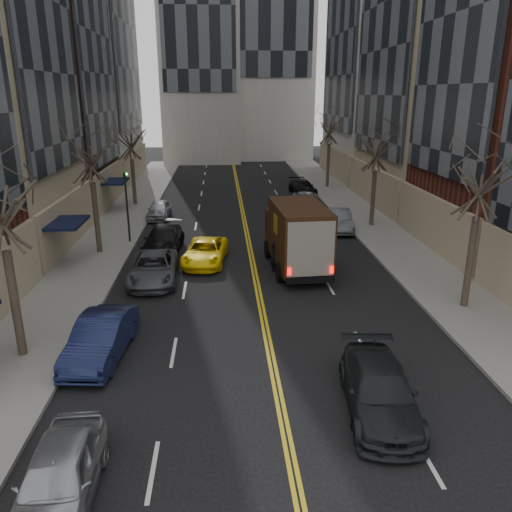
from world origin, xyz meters
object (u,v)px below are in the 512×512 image
at_px(ups_truck, 297,236).
at_px(pedestrian, 274,257).
at_px(observer_sedan, 379,390).
at_px(taxi, 205,252).

relative_size(ups_truck, pedestrian, 4.14).
distance_m(ups_truck, pedestrian, 1.60).
distance_m(ups_truck, observer_sedan, 12.66).
xyz_separation_m(ups_truck, pedestrian, (-1.22, -0.32, -0.99)).
xyz_separation_m(ups_truck, taxi, (-4.85, 1.30, -1.16)).
bearing_deg(observer_sedan, taxi, 117.62).
bearing_deg(taxi, ups_truck, -7.81).
bearing_deg(observer_sedan, pedestrian, 104.61).
distance_m(ups_truck, taxi, 5.15).
height_order(observer_sedan, pedestrian, pedestrian).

